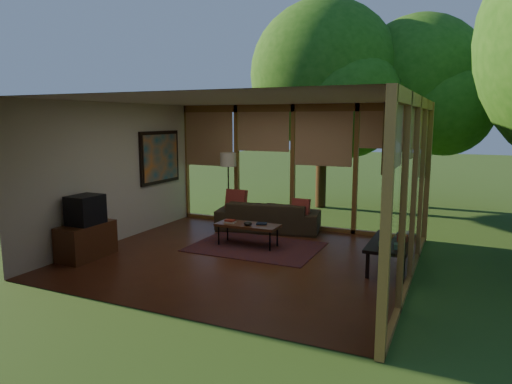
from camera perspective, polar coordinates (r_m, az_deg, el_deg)
The scene contains 25 objects.
floor at distance 8.01m, azimuth -1.65°, elevation -8.20°, with size 5.50×5.50×0.00m, color #592917.
ceiling at distance 7.66m, azimuth -1.75°, elevation 11.47°, with size 5.50×5.50×0.00m, color silver.
wall_left at distance 9.26m, azimuth -17.17°, elevation 2.29°, with size 0.04×5.00×2.70m, color beige.
wall_front at distance 5.62m, azimuth -13.01°, elevation -1.72°, with size 5.50×0.04×2.70m, color beige.
window_wall_back at distance 10.01m, azimuth 4.63°, elevation 3.15°, with size 5.50×0.12×2.70m, color olive.
window_wall_right at distance 6.97m, azimuth 19.04°, elevation 0.09°, with size 0.12×5.00×2.70m, color olive.
tree_nw at distance 12.56m, azimuth 8.48°, elevation 14.21°, with size 3.89×3.89×5.48m.
tree_ne at distance 13.18m, azimuth 19.77°, elevation 12.91°, with size 3.44×3.44×5.11m.
rug at distance 8.64m, azimuth -0.06°, elevation -6.86°, with size 2.36×1.67×0.01m, color maroon.
sofa at distance 9.84m, azimuth 1.55°, elevation -3.01°, with size 2.19×0.85×0.64m, color #382D1C.
pillow_left at distance 10.05m, azimuth -2.49°, elevation -1.06°, with size 0.46×0.15×0.46m, color maroon.
pillow_right at distance 9.49m, azimuth 5.62°, elevation -1.99°, with size 0.37×0.12×0.37m, color maroon.
ct_book_lower at distance 8.73m, azimuth -3.26°, elevation -3.77°, with size 0.20×0.15×0.03m, color #BBB5AA.
ct_book_upper at distance 8.72m, azimuth -3.26°, elevation -3.58°, with size 0.18×0.13×0.03m, color maroon.
ct_book_side at distance 8.59m, azimuth 0.70°, elevation -3.98°, with size 0.19×0.14×0.03m, color black.
ct_bowl at distance 8.51m, azimuth -1.03°, elevation -3.96°, with size 0.16×0.16×0.07m, color black.
media_cabinet at distance 8.46m, azimuth -20.43°, elevation -5.73°, with size 0.50×1.00×0.60m, color #542C16.
television at distance 8.33m, azimuth -20.54°, elevation -2.09°, with size 0.45×0.55×0.50m, color black.
console_book_a at distance 7.24m, azimuth 15.96°, elevation -6.37°, with size 0.22×0.16×0.08m, color #2E503F.
console_book_b at distance 7.67m, azimuth 16.47°, elevation -5.41°, with size 0.24×0.18×0.11m, color maroon.
console_book_c at distance 8.06m, azimuth 16.87°, elevation -4.91°, with size 0.23×0.17×0.06m, color #BBB5AA.
floor_lamp at distance 10.14m, azimuth -3.50°, elevation 3.55°, with size 0.36×0.36×1.65m.
coffee_table at distance 8.63m, azimuth -1.04°, elevation -4.24°, with size 1.20×0.50×0.43m.
side_console at distance 7.64m, azimuth 16.39°, elevation -6.23°, with size 0.60×1.40×0.46m.
wall_painting at distance 10.30m, azimuth -11.90°, elevation 4.27°, with size 0.06×1.35×1.15m.
Camera 1 is at (3.38, -6.87, 2.38)m, focal length 32.00 mm.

